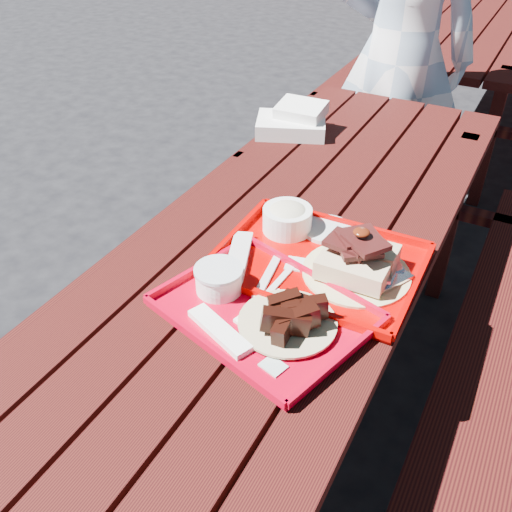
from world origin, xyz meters
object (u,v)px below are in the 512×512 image
Objects in this scene: picnic_table_near at (281,302)px; near_tray at (322,250)px; picnic_table_far at (474,47)px; far_tray at (260,307)px; person at (400,57)px.

near_tray is at bearing -4.38° from picnic_table_near.
picnic_table_far is 4.71× the size of near_tray.
near_tray is (0.12, -2.81, 0.23)m from picnic_table_far.
far_tray is at bearing -100.15° from near_tray.
picnic_table_near is 4.54× the size of far_tray.
person is (-0.11, 1.38, 0.31)m from picnic_table_near.
picnic_table_far is (0.00, 2.80, 0.00)m from picnic_table_near.
picnic_table_near is 0.26m from near_tray.
far_tray is 1.65m from person.
near_tray is 0.96× the size of far_tray.
near_tray is at bearing -87.64° from picnic_table_far.
picnic_table_far is at bearing 91.31° from far_tray.
far_tray is (-0.05, -0.25, -0.01)m from near_tray.
picnic_table_far is at bearing 92.36° from near_tray.
far_tray reaches higher than picnic_table_near.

